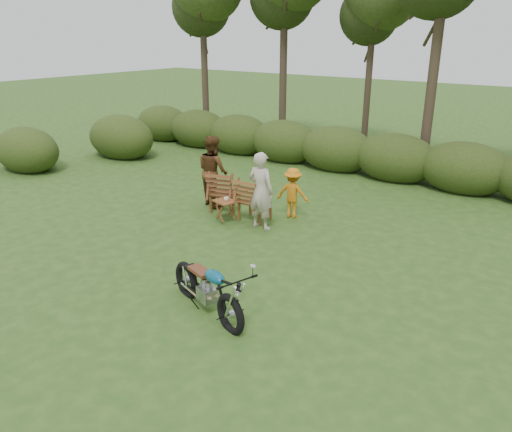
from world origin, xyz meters
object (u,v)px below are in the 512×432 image
Objects in this scene: lawn_chair_right at (255,220)px; child at (292,217)px; side_table at (225,211)px; motorcycle at (208,311)px; lawn_chair_left at (225,211)px; cup at (226,199)px; adult_b at (214,204)px; adult_a at (261,228)px.

lawn_chair_right is 0.87× the size of child.
lawn_chair_right is at bearing 47.92° from side_table.
child is at bearing 122.83° from motorcycle.
lawn_chair_left is 0.87× the size of child.
adult_b reaches higher than cup.
adult_a reaches higher than lawn_chair_left.
motorcycle is at bearing 106.65° from lawn_chair_left.
side_table is 0.96m from adult_a.
cup is at bearing 112.69° from lawn_chair_left.
lawn_chair_right is at bearing 133.46° from motorcycle.
adult_b is 2.18m from child.
lawn_chair_left is 1.45m from adult_a.
lawn_chair_left is at bearing -7.10° from lawn_chair_right.
adult_b is at bearing -2.67° from child.
adult_b reaches higher than lawn_chair_right.
cup is 1.47m from adult_b.
adult_b reaches higher than side_table.
cup reaches higher than child.
cup is 1.71m from child.
motorcycle is 4.64m from child.
lawn_chair_left is (-0.96, 0.06, 0.00)m from lawn_chair_right.
lawn_chair_right is 0.59× the size of adult_b.
lawn_chair_right is (-1.84, 3.78, 0.00)m from motorcycle.
adult_a is at bearing 129.87° from motorcycle.
adult_b is at bearing 147.18° from motorcycle.
lawn_chair_left is 0.60× the size of adult_a.
adult_b reaches higher than motorcycle.
child is (0.18, 1.05, 0.00)m from adult_a.
adult_a is 1.46× the size of child.
adult_b is at bearing -16.89° from adult_a.
adult_a is at bearing 66.45° from child.
child is at bearing 48.40° from side_table.
lawn_chair_left is 0.61m from adult_b.
motorcycle is 4.03m from cup.
cup is 0.06× the size of adult_a.
side_table is at bearing 44.37° from lawn_chair_right.
adult_a is 2.06m from adult_b.
adult_b is at bearing -41.05° from lawn_chair_left.
side_table is at bearing 162.81° from adult_b.
side_table is (0.49, -0.59, 0.27)m from lawn_chair_left.
lawn_chair_right is 0.76m from side_table.
side_table is 0.44× the size of child.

